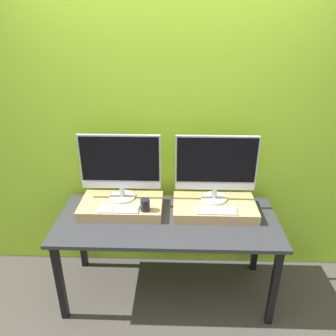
# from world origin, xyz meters

# --- Properties ---
(ground_plane) EXTENTS (12.00, 12.00, 0.00)m
(ground_plane) POSITION_xyz_m (0.00, 0.00, 0.00)
(ground_plane) COLOR #423D38
(wall_back) EXTENTS (8.00, 0.04, 2.60)m
(wall_back) POSITION_xyz_m (0.00, 0.78, 1.30)
(wall_back) COLOR #9ED12D
(wall_back) RESTS_ON ground_plane
(workbench) EXTENTS (1.71, 0.71, 0.74)m
(workbench) POSITION_xyz_m (0.00, 0.35, 0.66)
(workbench) COLOR #2D2D33
(workbench) RESTS_ON ground_plane
(wooden_riser_left) EXTENTS (0.65, 0.37, 0.08)m
(wooden_riser_left) POSITION_xyz_m (-0.37, 0.47, 0.78)
(wooden_riser_left) COLOR tan
(wooden_riser_left) RESTS_ON workbench
(monitor_left) EXTENTS (0.63, 0.21, 0.54)m
(monitor_left) POSITION_xyz_m (-0.37, 0.54, 1.11)
(monitor_left) COLOR #B2B2B7
(monitor_left) RESTS_ON wooden_riser_left
(keyboard_left) EXTENTS (0.31, 0.11, 0.01)m
(keyboard_left) POSITION_xyz_m (-0.37, 0.35, 0.82)
(keyboard_left) COLOR silver
(keyboard_left) RESTS_ON wooden_riser_left
(mug) EXTENTS (0.07, 0.07, 0.10)m
(mug) POSITION_xyz_m (-0.17, 0.35, 0.86)
(mug) COLOR black
(mug) RESTS_ON wooden_riser_left
(wooden_riser_right) EXTENTS (0.65, 0.37, 0.08)m
(wooden_riser_right) POSITION_xyz_m (0.37, 0.47, 0.78)
(wooden_riser_right) COLOR tan
(wooden_riser_right) RESTS_ON workbench
(monitor_right) EXTENTS (0.63, 0.21, 0.54)m
(monitor_right) POSITION_xyz_m (0.37, 0.54, 1.11)
(monitor_right) COLOR #B2B2B7
(monitor_right) RESTS_ON wooden_riser_right
(keyboard_right) EXTENTS (0.31, 0.11, 0.01)m
(keyboard_right) POSITION_xyz_m (0.37, 0.35, 0.82)
(keyboard_right) COLOR silver
(keyboard_right) RESTS_ON wooden_riser_right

